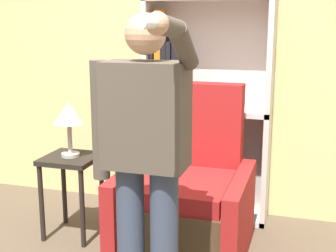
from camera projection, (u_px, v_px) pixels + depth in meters
name	position (u px, v px, depth m)	size (l,w,h in m)	color
wall_back	(194.00, 43.00, 3.82)	(8.00, 0.11, 2.80)	#DBCC84
bookcase	(193.00, 116.00, 3.78)	(1.00, 0.28, 1.77)	silver
armchair	(187.00, 200.00, 3.28)	(0.87, 0.87, 1.14)	#4C3823
person_standing	(145.00, 153.00, 2.38)	(0.57, 0.78, 1.62)	#384256
side_table	(71.00, 173.00, 3.44)	(0.38, 0.38, 0.61)	black
table_lamp	(69.00, 116.00, 3.35)	(0.23, 0.23, 0.40)	#B7B2A8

